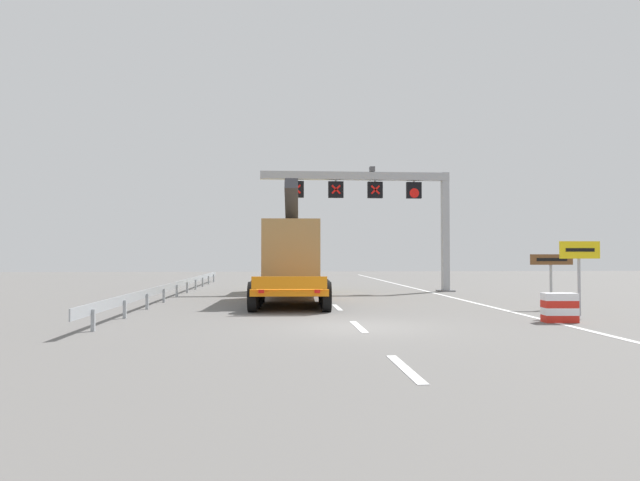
# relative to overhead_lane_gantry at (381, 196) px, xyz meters

# --- Properties ---
(ground) EXTENTS (112.00, 112.00, 0.00)m
(ground) POSITION_rel_overhead_lane_gantry_xyz_m (-3.57, -15.55, -5.47)
(ground) COLOR slate
(lane_markings) EXTENTS (0.20, 44.75, 0.01)m
(lane_markings) POSITION_rel_overhead_lane_gantry_xyz_m (-3.52, -0.48, -5.47)
(lane_markings) COLOR silver
(lane_markings) RESTS_ON ground
(edge_line_right) EXTENTS (0.20, 63.00, 0.01)m
(edge_line_right) POSITION_rel_overhead_lane_gantry_xyz_m (2.63, -3.55, -5.47)
(edge_line_right) COLOR silver
(edge_line_right) RESTS_ON ground
(overhead_lane_gantry) EXTENTS (11.03, 0.90, 7.12)m
(overhead_lane_gantry) POSITION_rel_overhead_lane_gantry_xyz_m (0.00, 0.00, 0.00)
(overhead_lane_gantry) COLOR #9EA0A5
(overhead_lane_gantry) RESTS_ON ground
(heavy_haul_truck_orange) EXTENTS (3.49, 14.14, 5.30)m
(heavy_haul_truck_orange) POSITION_rel_overhead_lane_gantry_xyz_m (-5.14, -3.72, -3.48)
(heavy_haul_truck_orange) COLOR orange
(heavy_haul_truck_orange) RESTS_ON ground
(exit_sign_yellow) EXTENTS (1.41, 0.15, 2.54)m
(exit_sign_yellow) POSITION_rel_overhead_lane_gantry_xyz_m (4.39, -13.21, -3.55)
(exit_sign_yellow) COLOR #9EA0A5
(exit_sign_yellow) RESTS_ON ground
(tourist_info_sign_brown) EXTENTS (1.68, 0.15, 2.10)m
(tourist_info_sign_brown) POSITION_rel_overhead_lane_gantry_xyz_m (4.65, -10.70, -3.85)
(tourist_info_sign_brown) COLOR #9EA0A5
(tourist_info_sign_brown) RESTS_ON ground
(crash_barrier_striped) EXTENTS (1.03, 0.57, 0.90)m
(crash_barrier_striped) POSITION_rel_overhead_lane_gantry_xyz_m (2.81, -14.89, -5.02)
(crash_barrier_striped) COLOR red
(crash_barrier_striped) RESTS_ON ground
(guardrail_left) EXTENTS (0.13, 31.33, 0.76)m
(guardrail_left) POSITION_rel_overhead_lane_gantry_xyz_m (-10.90, -1.89, -4.91)
(guardrail_left) COLOR #999EA3
(guardrail_left) RESTS_ON ground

